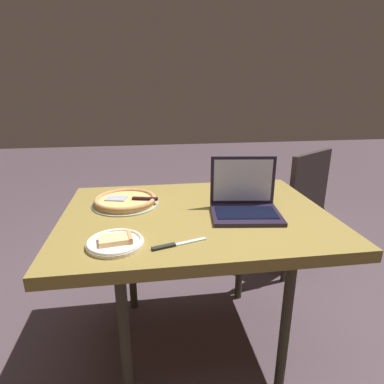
% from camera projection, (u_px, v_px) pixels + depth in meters
% --- Properties ---
extents(ground_plane, '(12.00, 12.00, 0.00)m').
position_uv_depth(ground_plane, '(195.00, 340.00, 1.75)').
color(ground_plane, '#493A41').
extents(dining_table, '(1.23, 0.92, 0.75)m').
position_uv_depth(dining_table, '(196.00, 224.00, 1.53)').
color(dining_table, olive).
rests_on(dining_table, ground_plane).
extents(laptop, '(0.34, 0.29, 0.25)m').
position_uv_depth(laptop, '(245.00, 203.00, 1.48)').
color(laptop, '#21192D').
rests_on(laptop, dining_table).
extents(pizza_plate, '(0.21, 0.21, 0.04)m').
position_uv_depth(pizza_plate, '(115.00, 242.00, 1.20)').
color(pizza_plate, white).
rests_on(pizza_plate, dining_table).
extents(pizza_tray, '(0.33, 0.33, 0.04)m').
position_uv_depth(pizza_tray, '(125.00, 201.00, 1.60)').
color(pizza_tray, '#9BA596').
rests_on(pizza_tray, dining_table).
extents(table_knife, '(0.21, 0.08, 0.01)m').
position_uv_depth(table_knife, '(174.00, 245.00, 1.19)').
color(table_knife, silver).
rests_on(table_knife, dining_table).
extents(chair_near, '(0.63, 0.63, 0.90)m').
position_uv_depth(chair_near, '(291.00, 203.00, 2.34)').
color(chair_near, '#2D2524').
rests_on(chair_near, ground_plane).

